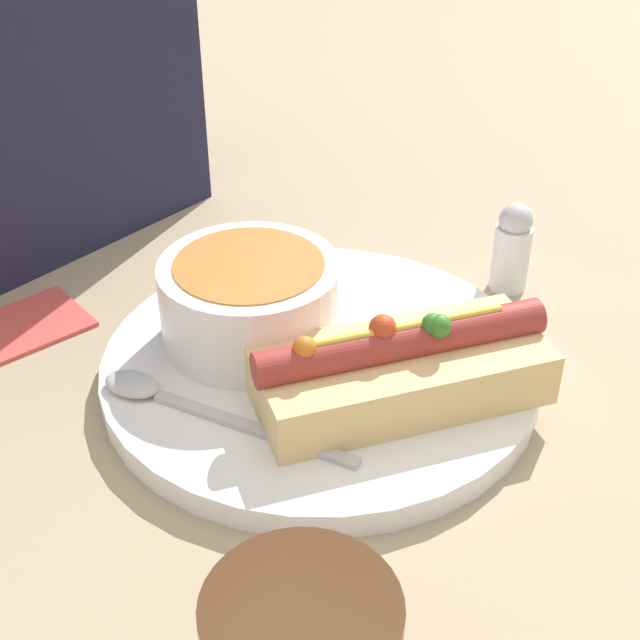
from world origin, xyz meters
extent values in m
plane|color=tan|center=(0.00, 0.00, 0.00)|extent=(4.00, 4.00, 0.00)
cylinder|color=white|center=(0.00, 0.00, 0.01)|extent=(0.28, 0.28, 0.02)
cube|color=#E5C17F|center=(0.00, -0.06, 0.03)|extent=(0.19, 0.15, 0.03)
cylinder|color=#9E332D|center=(0.00, -0.06, 0.06)|extent=(0.17, 0.11, 0.02)
sphere|color=#C63F1E|center=(-0.01, -0.06, 0.07)|extent=(0.02, 0.02, 0.02)
sphere|color=orange|center=(-0.05, -0.03, 0.07)|extent=(0.01, 0.01, 0.01)
sphere|color=#387A28|center=(0.01, -0.08, 0.07)|extent=(0.01, 0.01, 0.01)
sphere|color=#387A28|center=(0.01, -0.07, 0.07)|extent=(0.01, 0.01, 0.01)
cylinder|color=gold|center=(0.00, -0.06, 0.07)|extent=(0.11, 0.07, 0.01)
cylinder|color=white|center=(-0.01, 0.05, 0.04)|extent=(0.12, 0.12, 0.06)
cylinder|color=#C67533|center=(-0.01, 0.05, 0.07)|extent=(0.10, 0.10, 0.02)
cube|color=#B7B7BC|center=(-0.08, -0.02, 0.02)|extent=(0.04, 0.13, 0.00)
ellipsoid|color=#B7B7BC|center=(-0.10, 0.07, 0.02)|extent=(0.03, 0.04, 0.01)
cube|color=#E04C47|center=(-0.11, 0.20, 0.00)|extent=(0.13, 0.08, 0.01)
cylinder|color=silver|center=(0.18, -0.04, 0.03)|extent=(0.03, 0.03, 0.05)
sphere|color=silver|center=(0.18, -0.04, 0.06)|extent=(0.03, 0.03, 0.03)
camera|label=1|loc=(-0.36, -0.30, 0.36)|focal=50.00mm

